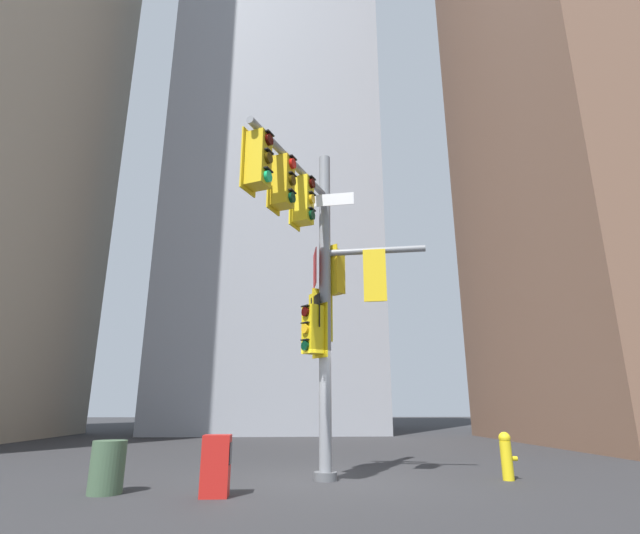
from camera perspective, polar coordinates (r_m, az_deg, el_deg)
ground at (r=10.15m, az=0.66°, el=-24.22°), size 120.00×120.00×0.00m
building_tower_right at (r=28.71m, az=31.07°, el=18.57°), size 12.00×12.00×33.47m
building_mid_block at (r=36.70m, az=-4.95°, el=17.90°), size 12.36×12.36×44.04m
signal_pole_assembly at (r=9.90m, az=-0.16°, el=-0.18°), size 3.78×3.55×7.03m
fire_hydrant at (r=10.78m, az=21.41°, el=-20.19°), size 0.33×0.23×0.90m
newspaper_box at (r=8.49m, az=-12.34°, el=-22.20°), size 0.45×0.36×0.94m
trash_bin at (r=9.31m, az=-24.10°, el=-21.02°), size 0.56×0.56×0.84m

